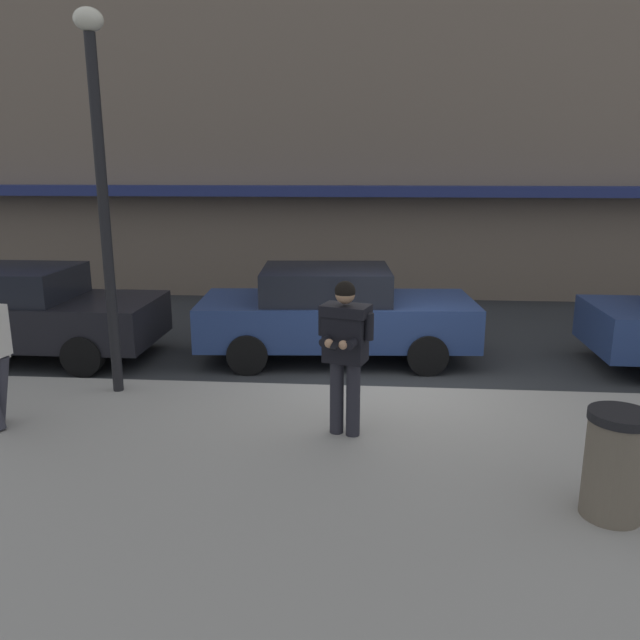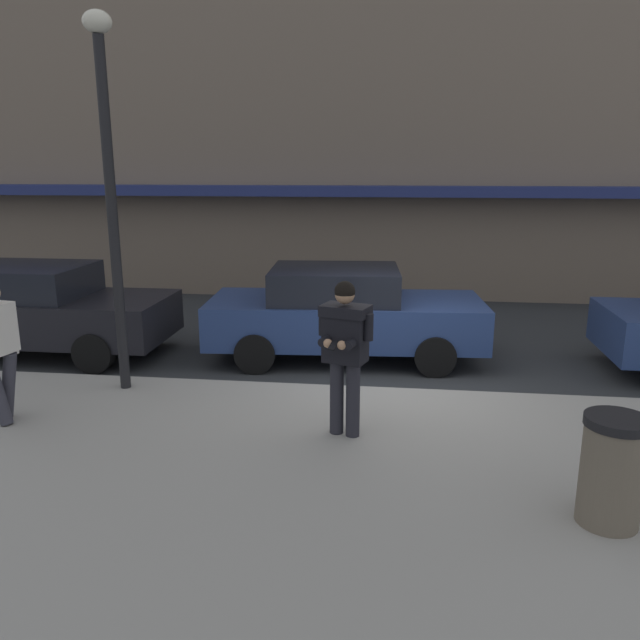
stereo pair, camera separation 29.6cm
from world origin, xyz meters
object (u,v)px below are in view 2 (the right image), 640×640
at_px(parked_sedan_near, 35,309).
at_px(parked_sedan_mid, 343,313).
at_px(street_lamp_post, 109,168).
at_px(man_texting_on_phone, 345,342).
at_px(trash_bin, 612,470).

distance_m(parked_sedan_near, parked_sedan_mid, 5.26).
xyz_separation_m(parked_sedan_near, street_lamp_post, (2.38, -1.80, 2.35)).
relative_size(parked_sedan_mid, street_lamp_post, 0.95).
bearing_deg(man_texting_on_phone, parked_sedan_near, 151.63).
bearing_deg(parked_sedan_mid, trash_bin, -60.89).
xyz_separation_m(parked_sedan_mid, man_texting_on_phone, (0.32, -3.39, 0.46)).
relative_size(man_texting_on_phone, street_lamp_post, 0.37).
bearing_deg(street_lamp_post, parked_sedan_mid, 37.40).
bearing_deg(trash_bin, parked_sedan_near, 150.36).
bearing_deg(man_texting_on_phone, street_lamp_post, 159.36).
height_order(street_lamp_post, trash_bin, street_lamp_post).
bearing_deg(parked_sedan_near, parked_sedan_mid, 4.23).
xyz_separation_m(parked_sedan_near, trash_bin, (7.99, -4.55, -0.16)).
relative_size(parked_sedan_mid, man_texting_on_phone, 2.56).
distance_m(man_texting_on_phone, street_lamp_post, 3.89).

